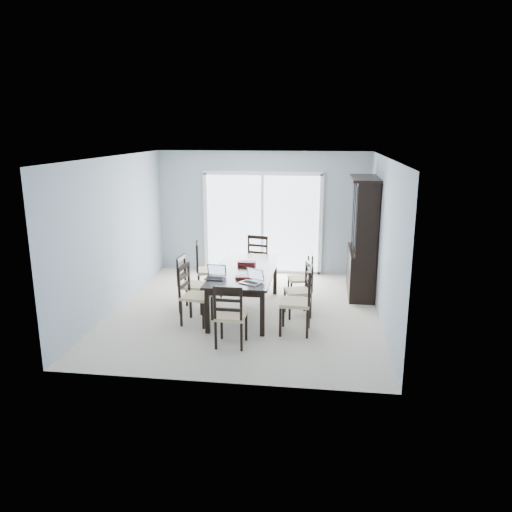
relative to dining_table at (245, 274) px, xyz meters
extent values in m
plane|color=beige|center=(0.00, 0.00, -0.67)|extent=(5.00, 5.00, 0.00)
plane|color=white|center=(0.00, 0.00, 1.93)|extent=(5.00, 5.00, 0.00)
cube|color=#93A3B0|center=(0.00, 2.50, 0.63)|extent=(4.50, 0.02, 2.60)
cube|color=#93A3B0|center=(-2.25, 0.00, 0.63)|extent=(0.02, 5.00, 2.60)
cube|color=#93A3B0|center=(2.25, 0.00, 0.63)|extent=(0.02, 5.00, 2.60)
cube|color=gray|center=(0.00, 3.50, -0.72)|extent=(4.50, 2.00, 0.10)
cube|color=#99999E|center=(0.00, 4.50, -0.12)|extent=(4.50, 0.06, 1.10)
cube|color=black|center=(0.00, 0.00, 0.06)|extent=(1.00, 2.20, 0.04)
cube|color=black|center=(0.00, 0.00, 0.00)|extent=(0.88, 2.08, 0.10)
cube|color=black|center=(-0.42, -1.00, -0.33)|extent=(0.07, 0.07, 0.69)
cube|color=black|center=(0.42, -1.00, -0.33)|extent=(0.07, 0.07, 0.69)
cube|color=black|center=(-0.42, 1.00, -0.33)|extent=(0.07, 0.07, 0.69)
cube|color=black|center=(0.42, 1.00, -0.33)|extent=(0.07, 0.07, 0.69)
cube|color=black|center=(2.01, 1.25, -0.25)|extent=(0.45, 1.30, 0.85)
cube|color=black|center=(2.04, 1.25, 0.83)|extent=(0.38, 1.30, 1.30)
cube|color=black|center=(2.01, 1.25, 1.50)|extent=(0.50, 1.38, 0.05)
cube|color=black|center=(1.84, 0.83, 0.83)|extent=(0.02, 0.36, 1.18)
cube|color=black|center=(1.84, 1.25, 0.83)|extent=(0.02, 0.36, 1.18)
cube|color=black|center=(1.84, 1.67, 0.83)|extent=(0.02, 0.36, 1.18)
cube|color=silver|center=(0.00, 2.48, 0.38)|extent=(2.40, 0.02, 2.10)
cube|color=white|center=(0.00, 2.46, 1.47)|extent=(2.52, 0.05, 0.08)
cube|color=white|center=(0.00, 2.46, 0.38)|extent=(0.06, 0.05, 2.10)
cube|color=white|center=(0.00, 2.46, -0.65)|extent=(2.52, 0.05, 0.05)
cube|color=black|center=(-0.84, -0.42, -0.46)|extent=(0.04, 0.04, 0.43)
cube|color=black|center=(-0.90, -0.79, -0.46)|extent=(0.04, 0.04, 0.43)
cube|color=black|center=(-0.47, -0.47, -0.46)|extent=(0.04, 0.04, 0.43)
cube|color=black|center=(-0.52, -0.85, -0.46)|extent=(0.04, 0.04, 0.43)
cube|color=beige|center=(-0.68, -0.63, -0.22)|extent=(0.47, 0.47, 0.05)
cube|color=black|center=(-1.06, 0.14, -0.46)|extent=(0.04, 0.04, 0.42)
cube|color=black|center=(-1.08, -0.24, -0.46)|extent=(0.04, 0.04, 0.42)
cube|color=black|center=(-0.68, 0.12, -0.46)|extent=(0.04, 0.04, 0.42)
cube|color=black|center=(-0.70, -0.25, -0.46)|extent=(0.04, 0.04, 0.42)
cube|color=beige|center=(-0.88, -0.06, -0.22)|extent=(0.43, 0.43, 0.05)
cube|color=black|center=(-1.03, 0.90, -0.45)|extent=(0.04, 0.04, 0.46)
cube|color=black|center=(-0.93, 0.51, -0.45)|extent=(0.04, 0.04, 0.46)
cube|color=black|center=(-0.64, 0.99, -0.45)|extent=(0.04, 0.04, 0.46)
cube|color=black|center=(-0.54, 0.60, -0.45)|extent=(0.04, 0.04, 0.46)
cube|color=beige|center=(-0.78, 0.75, -0.19)|extent=(0.54, 0.54, 0.05)
cube|color=black|center=(1.09, -1.00, -0.45)|extent=(0.04, 0.04, 0.45)
cube|color=black|center=(1.10, -0.60, -0.45)|extent=(0.04, 0.04, 0.45)
cube|color=black|center=(0.69, -0.99, -0.45)|extent=(0.04, 0.04, 0.45)
cube|color=black|center=(0.70, -0.59, -0.45)|extent=(0.04, 0.04, 0.45)
cube|color=beige|center=(0.90, -0.80, -0.19)|extent=(0.46, 0.46, 0.05)
cube|color=black|center=(1.12, -0.18, -0.47)|extent=(0.04, 0.04, 0.40)
cube|color=black|center=(1.01, 0.15, -0.47)|extent=(0.04, 0.04, 0.40)
cube|color=black|center=(0.78, -0.29, -0.47)|extent=(0.04, 0.04, 0.40)
cube|color=black|center=(0.68, 0.05, -0.47)|extent=(0.04, 0.04, 0.40)
cube|color=beige|center=(0.90, -0.07, -0.25)|extent=(0.49, 0.49, 0.05)
cube|color=black|center=(1.10, 0.54, -0.48)|extent=(0.04, 0.04, 0.39)
cube|color=black|center=(1.03, 0.88, -0.48)|extent=(0.04, 0.04, 0.39)
cube|color=black|center=(0.76, 0.47, -0.48)|extent=(0.04, 0.04, 0.39)
cube|color=black|center=(0.69, 0.81, -0.48)|extent=(0.04, 0.04, 0.39)
cube|color=beige|center=(0.89, 0.68, -0.26)|extent=(0.45, 0.45, 0.05)
cube|color=black|center=(-0.17, -1.56, -0.46)|extent=(0.03, 0.03, 0.42)
cube|color=black|center=(0.19, -1.57, -0.46)|extent=(0.03, 0.03, 0.42)
cube|color=black|center=(-0.16, -1.19, -0.46)|extent=(0.03, 0.03, 0.42)
cube|color=black|center=(0.20, -1.20, -0.46)|extent=(0.03, 0.03, 0.42)
cube|color=beige|center=(0.01, -1.38, -0.23)|extent=(0.42, 0.42, 0.05)
cube|color=black|center=(0.20, 1.57, -0.45)|extent=(0.04, 0.04, 0.44)
cube|color=black|center=(-0.18, 1.66, -0.45)|extent=(0.04, 0.04, 0.44)
cube|color=black|center=(0.11, 1.19, -0.45)|extent=(0.04, 0.04, 0.44)
cube|color=black|center=(-0.27, 1.28, -0.45)|extent=(0.04, 0.04, 0.44)
cube|color=beige|center=(-0.04, 1.42, -0.21)|extent=(0.52, 0.52, 0.05)
cube|color=black|center=(-0.38, -0.61, 0.09)|extent=(0.31, 0.23, 0.02)
cube|color=silver|center=(-0.38, -0.61, 0.19)|extent=(0.27, 0.05, 0.16)
cube|color=silver|center=(0.21, -0.76, 0.09)|extent=(0.37, 0.33, 0.02)
cube|color=silver|center=(0.21, -0.76, 0.19)|extent=(0.25, 0.16, 0.16)
cube|color=maroon|center=(0.05, -0.50, 0.09)|extent=(0.24, 0.18, 0.03)
cube|color=gold|center=(0.06, -0.50, 0.11)|extent=(0.28, 0.23, 0.01)
cube|color=black|center=(-0.11, -1.00, 0.08)|extent=(0.12, 0.08, 0.01)
cube|color=#551112|center=(0.00, 0.23, 0.11)|extent=(0.30, 0.15, 0.08)
cube|color=maroon|center=(-0.43, 3.62, -0.23)|extent=(2.09, 1.94, 0.89)
cube|color=#989898|center=(-0.43, 3.62, 0.25)|extent=(2.15, 2.00, 0.06)
camera|label=1|loc=(1.25, -7.96, 2.35)|focal=35.00mm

